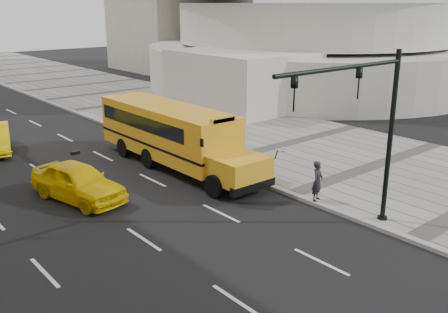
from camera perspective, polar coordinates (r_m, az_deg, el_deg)
ground at (r=22.34m, az=-13.63°, el=-4.04°), size 140.00×140.00×0.00m
sidewalk_museum at (r=29.28m, az=7.75°, el=1.49°), size 12.00×140.00×0.15m
curb_museum at (r=25.33m, az=-1.48°, el=-0.84°), size 0.30×140.00×0.15m
school_bus at (r=25.08m, az=-6.15°, el=2.91°), size 2.96×11.56×3.19m
taxi_near at (r=21.57m, az=-16.35°, el=-2.78°), size 2.86×4.95×1.58m
pedestrian at (r=20.58m, az=10.64°, el=-2.76°), size 0.71×0.58×1.67m
traffic_signal at (r=17.38m, az=16.24°, el=3.85°), size 6.18×0.36×6.40m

